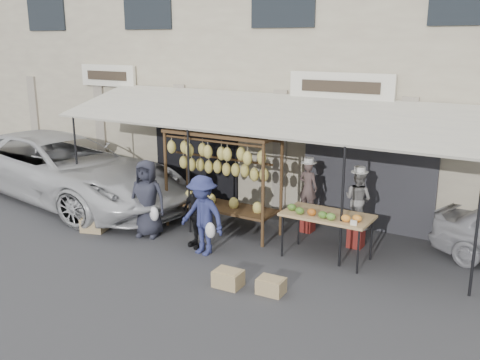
# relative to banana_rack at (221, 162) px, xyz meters

# --- Properties ---
(ground_plane) EXTENTS (90.00, 90.00, 0.00)m
(ground_plane) POSITION_rel_banana_rack_xyz_m (0.46, -1.59, -1.57)
(ground_plane) COLOR #2D2D30
(shophouse) EXTENTS (24.00, 6.15, 7.30)m
(shophouse) POSITION_rel_banana_rack_xyz_m (0.46, 4.91, 2.08)
(shophouse) COLOR #BEB596
(shophouse) RESTS_ON ground_plane
(awning) EXTENTS (10.00, 2.35, 2.92)m
(awning) POSITION_rel_banana_rack_xyz_m (0.47, 0.69, 1.00)
(awning) COLOR beige
(awning) RESTS_ON ground_plane
(banana_rack) EXTENTS (2.60, 0.90, 2.24)m
(banana_rack) POSITION_rel_banana_rack_xyz_m (0.00, 0.00, 0.00)
(banana_rack) COLOR #4C341E
(banana_rack) RESTS_ON ground_plane
(produce_table) EXTENTS (1.70, 0.90, 1.04)m
(produce_table) POSITION_rel_banana_rack_xyz_m (2.59, -0.26, -0.70)
(produce_table) COLOR tan
(produce_table) RESTS_ON ground_plane
(vendor_left) EXTENTS (0.44, 0.30, 1.18)m
(vendor_left) POSITION_rel_banana_rack_xyz_m (1.64, 0.98, -0.56)
(vendor_left) COLOR brown
(vendor_left) RESTS_ON stool_left
(vendor_right) EXTENTS (0.68, 0.58, 1.20)m
(vendor_right) POSITION_rel_banana_rack_xyz_m (2.89, 0.66, -0.55)
(vendor_right) COLOR slate
(vendor_right) RESTS_ON stool_right
(customer_left) EXTENTS (0.94, 0.75, 1.69)m
(customer_left) POSITION_rel_banana_rack_xyz_m (-1.18, -1.08, -0.73)
(customer_left) COLOR #262732
(customer_left) RESTS_ON ground_plane
(customer_mid) EXTENTS (0.90, 0.57, 1.43)m
(customer_mid) POSITION_rel_banana_rack_xyz_m (0.09, -1.03, -0.86)
(customer_mid) COLOR black
(customer_mid) RESTS_ON ground_plane
(customer_right) EXTENTS (1.10, 0.71, 1.60)m
(customer_right) POSITION_rel_banana_rack_xyz_m (0.42, -1.28, -0.77)
(customer_right) COLOR navy
(customer_right) RESTS_ON ground_plane
(stool_left) EXTENTS (0.36, 0.36, 0.42)m
(stool_left) POSITION_rel_banana_rack_xyz_m (1.64, 0.98, -1.36)
(stool_left) COLOR maroon
(stool_left) RESTS_ON ground_plane
(stool_right) EXTENTS (0.38, 0.38, 0.42)m
(stool_right) POSITION_rel_banana_rack_xyz_m (2.89, 0.66, -1.36)
(stool_right) COLOR maroon
(stool_right) RESTS_ON ground_plane
(crate_near_a) EXTENTS (0.50, 0.39, 0.29)m
(crate_near_a) POSITION_rel_banana_rack_xyz_m (1.64, -2.25, -1.43)
(crate_near_a) COLOR tan
(crate_near_a) RESTS_ON ground_plane
(crate_near_b) EXTENTS (0.46, 0.36, 0.27)m
(crate_near_b) POSITION_rel_banana_rack_xyz_m (2.40, -2.09, -1.44)
(crate_near_b) COLOR tan
(crate_near_b) RESTS_ON ground_plane
(crate_far) EXTENTS (0.61, 0.53, 0.31)m
(crate_far) POSITION_rel_banana_rack_xyz_m (-2.40, -1.50, -1.42)
(crate_far) COLOR tan
(crate_far) RESTS_ON ground_plane
(van) EXTENTS (6.27, 3.58, 2.47)m
(van) POSITION_rel_banana_rack_xyz_m (-5.21, 0.02, -0.33)
(van) COLOR silver
(van) RESTS_ON ground_plane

